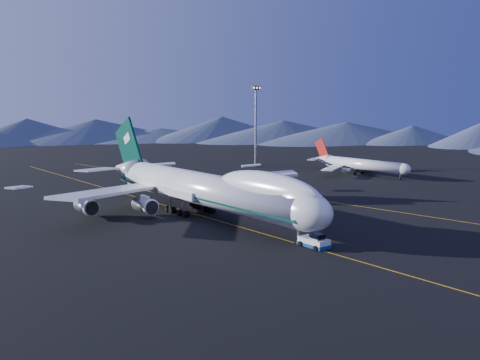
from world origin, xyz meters
TOP-DOWN VIEW (x-y plane):
  - ground at (0.00, 0.00)m, footprint 500.00×500.00m
  - taxiway_line_main at (0.00, 0.00)m, footprint 0.25×220.00m
  - taxiway_line_side at (30.00, 10.00)m, footprint 28.08×198.09m
  - mountain_ridge at (124.84, 10.92)m, footprint 374.91×567.11m
  - boeing_747 at (0.00, 0.03)m, footprint 59.62×72.43m
  - pushback_tug at (0.53, -29.50)m, footprint 3.15×5.31m
  - second_jet at (75.51, 22.11)m, footprint 33.76×38.14m
  - service_van at (30.00, 25.63)m, footprint 3.19×4.76m
  - floodlight_mast at (63.24, 59.01)m, footprint 3.53×2.65m

SIDE VIEW (x-z plane):
  - ground at x=0.00m, z-range 0.00..0.00m
  - taxiway_line_main at x=0.00m, z-range 0.01..0.01m
  - taxiway_line_side at x=30.00m, z-range 0.01..0.01m
  - service_van at x=30.00m, z-range 0.00..1.21m
  - pushback_tug at x=0.53m, z-range -0.42..1.85m
  - second_jet at x=75.51m, z-range -2.14..8.71m
  - boeing_747 at x=0.00m, z-range -3.87..15.50m
  - mountain_ridge at x=124.84m, z-range 0.00..12.00m
  - floodlight_mast at x=63.24m, z-range 0.19..28.78m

